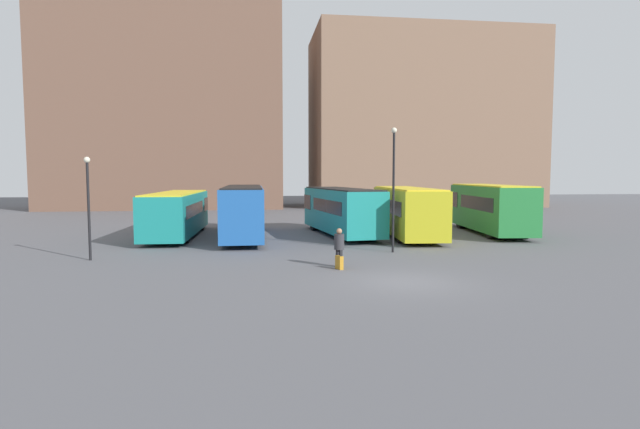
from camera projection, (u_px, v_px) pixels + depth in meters
ground_plane at (404, 282)px, 18.49m from camera, size 160.00×160.00×0.00m
building_block_left at (167, 73)px, 61.30m from camera, size 27.73×13.09×33.05m
building_block_right at (421, 122)px, 65.94m from camera, size 28.52×13.96×22.18m
bus_0 at (177, 212)px, 32.40m from camera, size 2.91×11.20×2.87m
bus_1 at (243, 209)px, 31.87m from camera, size 2.47×11.90×3.27m
bus_2 at (341, 210)px, 33.12m from camera, size 3.88×10.73×3.11m
bus_3 at (406, 210)px, 32.55m from camera, size 3.49×11.08×3.16m
bus_4 at (489, 207)px, 34.21m from camera, size 3.77×10.50×3.31m
traveler at (339, 244)px, 21.47m from camera, size 0.56×0.56×1.68m
suitcase at (339, 262)px, 21.01m from camera, size 0.31×0.45×0.83m
lamp_post_0 at (88, 199)px, 23.06m from camera, size 0.28×0.28×4.81m
lamp_post_1 at (394, 180)px, 25.42m from camera, size 0.28×0.28×6.37m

